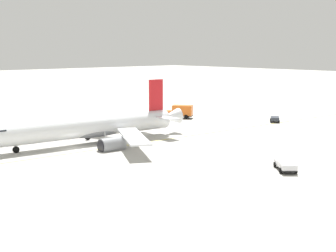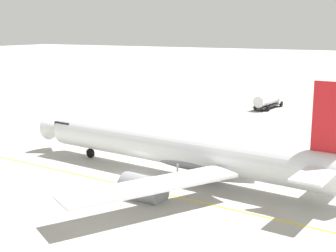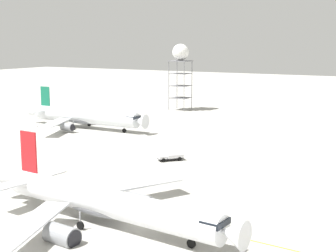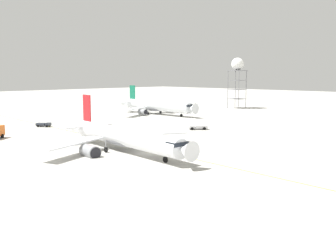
# 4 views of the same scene
# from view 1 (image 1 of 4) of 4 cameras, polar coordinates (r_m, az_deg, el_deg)

# --- Properties ---
(ground_plane) EXTENTS (600.00, 600.00, 0.00)m
(ground_plane) POSITION_cam_1_polar(r_m,az_deg,el_deg) (82.21, -10.91, -2.74)
(ground_plane) COLOR #ADAAA3
(airliner_main) EXTENTS (40.34, 35.00, 11.27)m
(airliner_main) POSITION_cam_1_polar(r_m,az_deg,el_deg) (86.50, -9.23, -0.24)
(airliner_main) COLOR white
(airliner_main) RESTS_ON ground_plane
(pushback_tug_truck) EXTENTS (4.93, 5.17, 1.30)m
(pushback_tug_truck) POSITION_cam_1_polar(r_m,az_deg,el_deg) (68.57, 13.78, -4.51)
(pushback_tug_truck) COLOR #232326
(pushback_tug_truck) RESTS_ON ground_plane
(catering_truck_truck) EXTENTS (6.24, 7.29, 3.10)m
(catering_truck_truck) POSITION_cam_1_polar(r_m,az_deg,el_deg) (117.15, 1.42, 1.76)
(catering_truck_truck) COLOR #232326
(catering_truck_truck) RESTS_ON ground_plane
(baggage_truck_truck) EXTENTS (4.42, 3.97, 1.22)m
(baggage_truck_truck) POSITION_cam_1_polar(r_m,az_deg,el_deg) (113.61, 12.56, 0.84)
(baggage_truck_truck) COLOR #232326
(baggage_truck_truck) RESTS_ON ground_plane
(taxiway_centreline) EXTENTS (193.56, 12.62, 0.01)m
(taxiway_centreline) POSITION_cam_1_polar(r_m,az_deg,el_deg) (81.98, -7.73, -2.68)
(taxiway_centreline) COLOR yellow
(taxiway_centreline) RESTS_ON ground_plane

